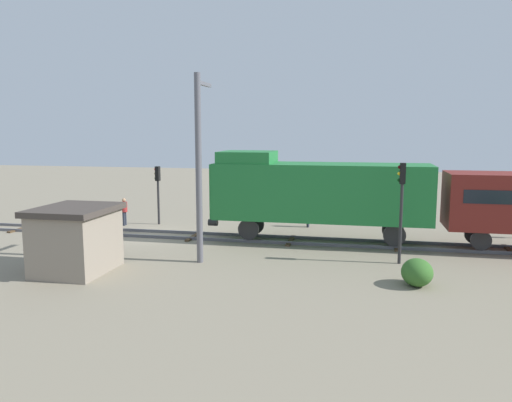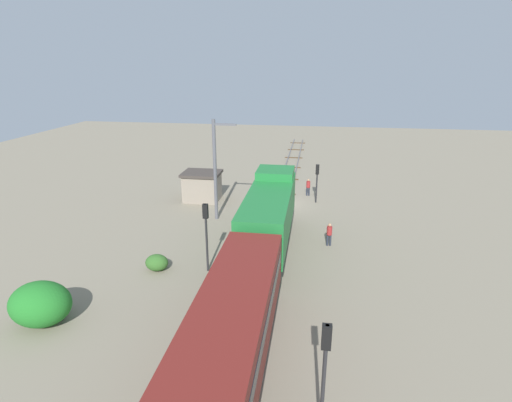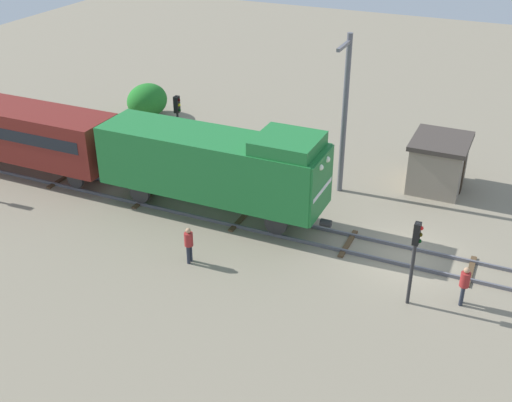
% 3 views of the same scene
% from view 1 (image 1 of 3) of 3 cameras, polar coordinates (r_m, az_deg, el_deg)
% --- Properties ---
extents(ground_plane, '(97.06, 97.06, 0.00)m').
position_cam_1_polar(ground_plane, '(28.85, -12.18, -3.81)').
color(ground_plane, gray).
extents(railway_track, '(2.40, 64.71, 0.16)m').
position_cam_1_polar(railway_track, '(28.83, -12.18, -3.67)').
color(railway_track, '#595960').
rests_on(railway_track, ground).
extents(locomotive, '(2.90, 11.60, 4.60)m').
position_cam_1_polar(locomotive, '(26.02, 6.94, 1.22)').
color(locomotive, '#1E7233').
rests_on(locomotive, railway_track).
extents(traffic_signal_near, '(0.32, 0.34, 3.64)m').
position_cam_1_polar(traffic_signal_near, '(31.64, -11.16, 1.94)').
color(traffic_signal_near, '#262628').
rests_on(traffic_signal_near, ground).
extents(traffic_signal_mid, '(0.32, 0.34, 4.46)m').
position_cam_1_polar(traffic_signal_mid, '(22.58, 16.30, 0.72)').
color(traffic_signal_mid, '#262628').
rests_on(traffic_signal_mid, ground).
extents(worker_near_track, '(0.38, 0.38, 1.70)m').
position_cam_1_polar(worker_near_track, '(31.93, -14.83, -0.94)').
color(worker_near_track, '#262B38').
rests_on(worker_near_track, ground).
extents(worker_by_signal, '(0.38, 0.38, 1.70)m').
position_cam_1_polar(worker_by_signal, '(30.49, 5.97, -1.13)').
color(worker_by_signal, '#262B38').
rests_on(worker_by_signal, ground).
extents(catenary_mast, '(1.94, 0.28, 8.29)m').
position_cam_1_polar(catenary_mast, '(21.98, -6.53, 4.23)').
color(catenary_mast, '#595960').
rests_on(catenary_mast, ground).
extents(relay_hut, '(3.50, 2.90, 2.74)m').
position_cam_1_polar(relay_hut, '(22.01, -19.88, -4.10)').
color(relay_hut, gray).
rests_on(relay_hut, ground).
extents(bush_mid, '(1.44, 1.18, 1.05)m').
position_cam_1_polar(bush_mid, '(20.00, 17.93, -7.77)').
color(bush_mid, '#326326').
rests_on(bush_mid, ground).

